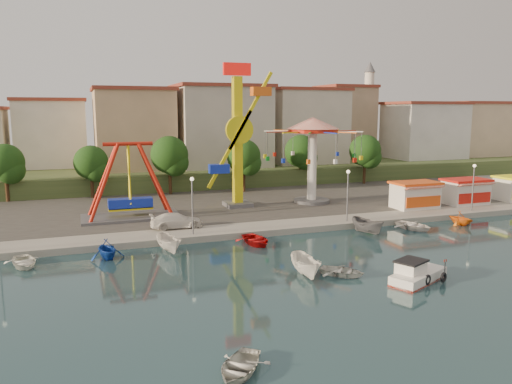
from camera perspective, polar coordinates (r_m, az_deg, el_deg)
name	(u,v)px	position (r m, az deg, el deg)	size (l,w,h in m)	color
ground	(340,274)	(37.31, 9.62, -9.25)	(200.00, 200.00, 0.00)	#15323B
quay_deck	(178,172)	(95.08, -8.96, 2.25)	(200.00, 100.00, 0.60)	#9E998E
asphalt_pad	(225,198)	(64.20, -3.56, -0.74)	(90.00, 28.00, 0.01)	#4C4944
hill_terrace	(173,163)	(99.83, -9.52, 3.26)	(200.00, 60.00, 3.00)	#384C26
pirate_ship_ride	(130,182)	(53.47, -14.26, 1.07)	(10.00, 5.00, 8.00)	#59595E
kamikaze_tower	(240,139)	(57.80, -1.81, 6.08)	(5.53, 3.10, 16.50)	#59595E
wave_swinger	(312,141)	(60.83, 6.47, 5.86)	(11.60, 11.60, 10.40)	#59595E
booth_left	(415,195)	(60.45, 17.72, -0.30)	(5.40, 3.78, 3.08)	white
booth_mid	(466,191)	(65.11, 22.83, 0.07)	(5.40, 3.78, 3.08)	white
lamp_post_1	(192,207)	(45.60, -7.27, -1.75)	(0.14, 0.14, 5.00)	#59595E
lamp_post_2	(348,197)	(51.39, 10.42, -0.58)	(0.14, 0.14, 5.00)	#59595E
lamp_post_3	(473,189)	(60.96, 23.55, 0.33)	(0.14, 0.14, 5.00)	#59595E
tree_0	(5,163)	(68.52, -26.76, 3.02)	(4.60, 4.60, 7.19)	#382314
tree_1	(91,163)	(67.31, -18.34, 3.22)	(4.35, 4.35, 6.80)	#382314
tree_2	(169,155)	(67.79, -9.87, 4.20)	(5.02, 5.02, 7.85)	#382314
tree_3	(244,156)	(68.86, -1.41, 4.11)	(4.68, 4.68, 7.32)	#382314
tree_4	(301,151)	(75.29, 5.13, 4.67)	(4.86, 4.86, 7.60)	#382314
tree_5	(365,151)	(78.46, 12.36, 4.65)	(4.83, 4.83, 7.54)	#382314
building_1	(50,140)	(82.32, -22.44, 5.49)	(12.33, 9.01, 8.63)	silver
building_2	(138,130)	(83.28, -13.36, 6.88)	(11.95, 9.28, 11.23)	tan
building_3	(225,136)	(82.94, -3.52, 6.39)	(12.59, 10.50, 9.20)	beige
building_4	(292,134)	(90.76, 4.11, 6.65)	(10.75, 9.23, 9.24)	beige
building_5	(362,128)	(95.26, 11.98, 7.19)	(12.77, 10.96, 11.21)	tan
building_6	(420,124)	(100.68, 18.23, 7.36)	(8.23, 8.98, 12.36)	silver
building_7	(452,132)	(112.09, 21.46, 6.42)	(11.59, 10.93, 8.76)	beige
minaret	(369,106)	(100.24, 12.74, 9.52)	(2.80, 2.80, 18.00)	silver
cabin_motorboat	(417,275)	(36.88, 17.90, -9.05)	(5.21, 3.73, 1.72)	white
rowboat_a	(342,271)	(36.93, 9.81, -8.90)	(2.30, 3.22, 0.67)	white
rowboat_b	(239,367)	(23.91, -1.95, -19.31)	(2.36, 3.31, 0.69)	silver
skiff	(306,266)	(36.18, 5.74, -8.43)	(1.55, 4.11, 1.59)	white
van	(176,221)	(48.62, -9.08, -3.24)	(2.03, 4.98, 1.45)	silver
moored_boat_0	(24,262)	(42.33, -25.01, -7.24)	(2.58, 3.61, 0.75)	white
moored_boat_1	(107,249)	(42.03, -16.69, -6.24)	(2.66, 3.08, 1.62)	#133BA6
moored_boat_2	(169,244)	(42.55, -9.91, -5.86)	(1.48, 3.94, 1.52)	silver
moored_boat_3	(256,240)	(44.53, -0.02, -5.49)	(2.85, 3.99, 0.83)	#B50E10
moored_boat_5	(368,226)	(49.40, 12.64, -3.80)	(1.52, 4.04, 1.56)	#555458
moored_boat_6	(414,225)	(52.49, 17.58, -3.66)	(2.79, 3.91, 0.81)	white
moored_boat_7	(461,218)	(56.10, 22.35, -2.77)	(2.39, 2.77, 1.46)	orange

